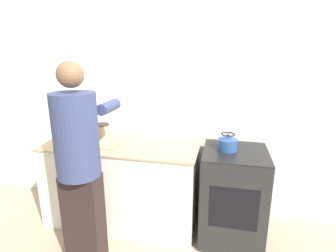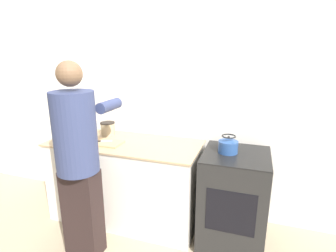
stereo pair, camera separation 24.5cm
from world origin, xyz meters
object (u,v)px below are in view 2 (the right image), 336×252
(oven, at_px, (233,198))
(person, at_px, (78,157))
(kettle, at_px, (228,145))
(bowl_prep, at_px, (75,134))
(cutting_board, at_px, (106,143))
(knife, at_px, (103,141))
(canister_jar, at_px, (108,129))

(oven, height_order, person, person)
(kettle, height_order, bowl_prep, kettle)
(cutting_board, bearing_deg, knife, 167.31)
(person, bearing_deg, bowl_prep, 129.64)
(bowl_prep, bearing_deg, oven, -1.07)
(person, relative_size, bowl_prep, 11.40)
(cutting_board, bearing_deg, bowl_prep, 166.68)
(oven, bearing_deg, person, -155.28)
(cutting_board, relative_size, bowl_prep, 2.22)
(person, xyz_separation_m, bowl_prep, (-0.51, 0.62, -0.02))
(oven, xyz_separation_m, person, (-1.27, -0.58, 0.49))
(knife, bearing_deg, kettle, -22.51)
(kettle, bearing_deg, cutting_board, -176.03)
(person, height_order, knife, person)
(person, height_order, canister_jar, person)
(knife, xyz_separation_m, canister_jar, (-0.09, 0.27, 0.05))
(oven, height_order, canister_jar, canister_jar)
(cutting_board, height_order, kettle, kettle)
(cutting_board, xyz_separation_m, canister_jar, (-0.14, 0.28, 0.07))
(cutting_board, height_order, canister_jar, canister_jar)
(person, relative_size, canister_jar, 10.58)
(kettle, bearing_deg, knife, -176.61)
(person, distance_m, cutting_board, 0.51)
(knife, height_order, canister_jar, canister_jar)
(bowl_prep, xyz_separation_m, canister_jar, (0.33, 0.17, 0.05))
(canister_jar, bearing_deg, knife, -70.70)
(oven, relative_size, kettle, 5.11)
(knife, bearing_deg, bowl_prep, 140.71)
(oven, relative_size, person, 0.52)
(kettle, xyz_separation_m, bowl_prep, (-1.70, 0.02, -0.06))
(cutting_board, distance_m, knife, 0.05)
(oven, bearing_deg, cutting_board, -176.65)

